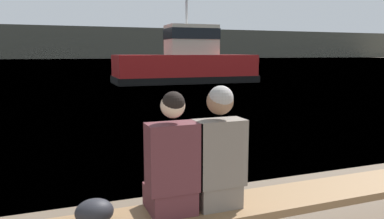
{
  "coord_description": "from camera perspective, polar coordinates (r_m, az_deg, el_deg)",
  "views": [
    {
      "loc": [
        -1.55,
        0.84,
        1.76
      ],
      "look_at": [
        0.65,
        6.55,
        0.84
      ],
      "focal_mm": 35.0,
      "sensor_mm": 36.0,
      "label": 1
    }
  ],
  "objects": [
    {
      "name": "water_surface",
      "position": [
        124.35,
        -20.54,
        7.26
      ],
      "size": [
        240.0,
        240.0,
        0.0
      ],
      "primitive_type": "plane",
      "color": "#386084",
      "rests_on": "ground"
    },
    {
      "name": "person_left",
      "position": [
        2.99,
        -3.06,
        -8.26
      ],
      "size": [
        0.41,
        0.41,
        0.99
      ],
      "color": "#56282D",
      "rests_on": "bench_main"
    },
    {
      "name": "tugboat_red",
      "position": [
        22.79,
        -0.91,
        6.9
      ],
      "size": [
        8.61,
        3.53,
        6.2
      ],
      "rotation": [
        0.0,
        0.0,
        1.54
      ],
      "color": "#A81919",
      "rests_on": "water_surface"
    },
    {
      "name": "shopping_bag",
      "position": [
        2.99,
        -14.65,
        -14.87
      ],
      "size": [
        0.29,
        0.23,
        0.2
      ],
      "color": "#232328",
      "rests_on": "bench_main"
    },
    {
      "name": "far_shoreline",
      "position": [
        126.86,
        -20.68,
        9.51
      ],
      "size": [
        600.0,
        12.0,
        9.92
      ],
      "primitive_type": "cube",
      "color": "#4C4C42",
      "rests_on": "ground"
    },
    {
      "name": "bench_main",
      "position": [
        3.4,
        7.98,
        -15.13
      ],
      "size": [
        6.78,
        0.53,
        0.49
      ],
      "color": "brown",
      "rests_on": "ground"
    },
    {
      "name": "person_right",
      "position": [
        3.11,
        3.97,
        -6.89
      ],
      "size": [
        0.41,
        0.42,
        1.02
      ],
      "color": "#70665B",
      "rests_on": "bench_main"
    }
  ]
}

